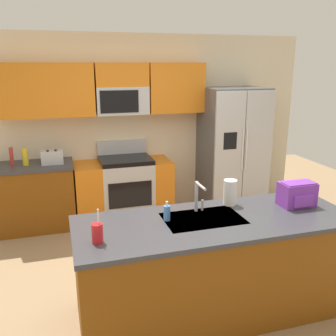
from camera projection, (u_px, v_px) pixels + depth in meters
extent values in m
plane|color=#997A56|center=(181.00, 279.00, 3.92)|extent=(9.00, 9.00, 0.00)
cube|color=beige|center=(136.00, 125.00, 5.55)|extent=(5.20, 0.10, 2.60)
cube|color=orange|center=(24.00, 91.00, 4.80)|extent=(0.70, 0.32, 0.70)
cube|color=orange|center=(73.00, 90.00, 4.97)|extent=(0.54, 0.32, 0.70)
cube|color=orange|center=(175.00, 88.00, 5.36)|extent=(0.80, 0.32, 0.70)
cube|color=#B7BABF|center=(122.00, 100.00, 5.19)|extent=(0.72, 0.32, 0.38)
cube|color=black|center=(120.00, 102.00, 5.02)|extent=(0.52, 0.01, 0.30)
cube|color=orange|center=(121.00, 75.00, 5.09)|extent=(0.72, 0.32, 0.32)
cube|color=brown|center=(33.00, 198.00, 5.05)|extent=(1.08, 0.60, 0.86)
cube|color=#38383D|center=(30.00, 166.00, 4.93)|extent=(1.11, 0.63, 0.04)
cube|color=#B7BABF|center=(126.00, 190.00, 5.40)|extent=(0.72, 0.60, 0.84)
cube|color=black|center=(130.00, 195.00, 5.11)|extent=(0.60, 0.01, 0.36)
cube|color=black|center=(126.00, 160.00, 5.28)|extent=(0.72, 0.60, 0.06)
cube|color=#B7BABF|center=(122.00, 147.00, 5.49)|extent=(0.72, 0.06, 0.20)
cube|color=orange|center=(89.00, 193.00, 5.25)|extent=(0.36, 0.60, 0.84)
cube|color=orange|center=(160.00, 187.00, 5.54)|extent=(0.28, 0.60, 0.84)
cube|color=#4C4F54|center=(232.00, 150.00, 5.67)|extent=(0.90, 0.70, 1.85)
cube|color=#B7BABF|center=(229.00, 156.00, 5.27)|extent=(0.44, 0.04, 1.81)
cube|color=#B7BABF|center=(257.00, 154.00, 5.39)|extent=(0.44, 0.04, 1.81)
cylinder|color=silver|center=(243.00, 149.00, 5.27)|extent=(0.02, 0.02, 0.60)
cylinder|color=silver|center=(247.00, 149.00, 5.28)|extent=(0.02, 0.02, 0.60)
cube|color=black|center=(230.00, 141.00, 5.19)|extent=(0.20, 0.00, 0.24)
cube|color=brown|center=(214.00, 268.00, 3.32)|extent=(2.38, 0.85, 0.86)
cube|color=#38383D|center=(216.00, 221.00, 3.20)|extent=(2.42, 0.89, 0.04)
cube|color=#B7BABF|center=(203.00, 220.00, 3.21)|extent=(0.68, 0.44, 0.03)
cube|color=#B7BABF|center=(52.00, 157.00, 4.93)|extent=(0.28, 0.16, 0.18)
cube|color=black|center=(48.00, 151.00, 4.89)|extent=(0.03, 0.11, 0.01)
cube|color=black|center=(56.00, 151.00, 4.92)|extent=(0.03, 0.11, 0.01)
cylinder|color=#B2332D|center=(12.00, 157.00, 4.83)|extent=(0.05, 0.05, 0.24)
cylinder|color=yellow|center=(25.00, 157.00, 4.86)|extent=(0.07, 0.07, 0.23)
cylinder|color=#B7BABF|center=(196.00, 196.00, 3.33)|extent=(0.03, 0.03, 0.28)
cylinder|color=#B7BABF|center=(201.00, 186.00, 3.20)|extent=(0.02, 0.20, 0.02)
cylinder|color=#B7BABF|center=(202.00, 205.00, 3.37)|extent=(0.02, 0.02, 0.10)
cylinder|color=red|center=(97.00, 233.00, 2.75)|extent=(0.08, 0.08, 0.15)
cylinder|color=white|center=(98.00, 217.00, 2.72)|extent=(0.01, 0.03, 0.14)
cylinder|color=#4C8CD8|center=(167.00, 213.00, 3.15)|extent=(0.06, 0.06, 0.13)
cylinder|color=white|center=(167.00, 204.00, 3.13)|extent=(0.02, 0.02, 0.04)
cylinder|color=white|center=(230.00, 192.00, 3.50)|extent=(0.12, 0.12, 0.24)
cube|color=purple|center=(297.00, 194.00, 3.48)|extent=(0.32, 0.20, 0.22)
cube|color=#702F97|center=(299.00, 184.00, 3.43)|extent=(0.30, 0.14, 0.03)
cube|color=purple|center=(303.00, 201.00, 3.39)|extent=(0.20, 0.03, 0.11)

